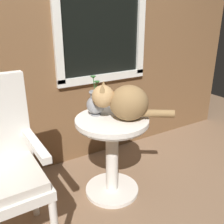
# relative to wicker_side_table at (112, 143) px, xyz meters

# --- Properties ---
(ground_plane) EXTENTS (6.00, 6.00, 0.00)m
(ground_plane) POSITION_rel_wicker_side_table_xyz_m (-0.12, -0.21, -0.44)
(ground_plane) COLOR #7F6047
(back_wall) EXTENTS (4.00, 0.07, 2.60)m
(back_wall) POSITION_rel_wicker_side_table_xyz_m (-0.11, 0.63, 0.86)
(back_wall) COLOR brown
(back_wall) RESTS_ON ground_plane
(wicker_side_table) EXTENTS (0.54, 0.54, 0.64)m
(wicker_side_table) POSITION_rel_wicker_side_table_xyz_m (0.00, 0.00, 0.00)
(wicker_side_table) COLOR silver
(wicker_side_table) RESTS_ON ground_plane
(cat) EXTENTS (0.51, 0.39, 0.27)m
(cat) POSITION_rel_wicker_side_table_xyz_m (0.07, -0.06, 0.34)
(cat) COLOR olive
(cat) RESTS_ON wicker_side_table
(pewter_vase_with_ivy) EXTENTS (0.13, 0.13, 0.29)m
(pewter_vase_with_ivy) POSITION_rel_wicker_side_table_xyz_m (-0.07, 0.12, 0.30)
(pewter_vase_with_ivy) COLOR gray
(pewter_vase_with_ivy) RESTS_ON wicker_side_table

